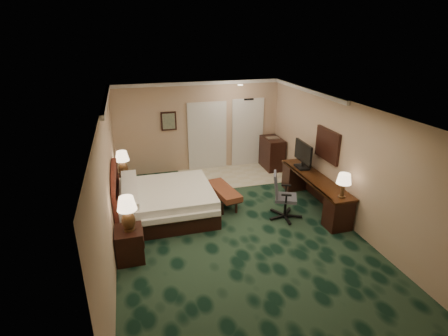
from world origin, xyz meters
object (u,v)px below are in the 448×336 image
object	(u,v)px
desk_chair	(286,196)
desk	(314,192)
nightstand_near	(130,244)
tv	(303,155)
nightstand_far	(126,185)
minibar	(272,153)
lamp_near	(128,214)
bed_bench	(223,196)
bed	(167,202)
lamp_far	(123,164)

from	to	relation	value
desk_chair	desk	bearing A→B (deg)	44.96
nightstand_near	tv	size ratio (longest dim) A/B	0.72
nightstand_near	nightstand_far	size ratio (longest dim) A/B	1.18
nightstand_far	minibar	distance (m)	4.53
desk	minibar	size ratio (longest dim) A/B	2.72
desk	minibar	bearing A→B (deg)	90.03
nightstand_near	lamp_near	world-z (taller)	lamp_near
tv	nightstand_far	bearing A→B (deg)	166.93
bed_bench	tv	distance (m)	2.27
bed	minibar	size ratio (longest dim) A/B	2.16
nightstand_near	desk_chair	bearing A→B (deg)	10.81
tv	desk_chair	xyz separation A→B (m)	(-0.89, -1.00, -0.56)
nightstand_far	bed_bench	xyz separation A→B (m)	(2.35, -1.18, -0.05)
desk	bed_bench	bearing A→B (deg)	161.60
tv	lamp_far	bearing A→B (deg)	166.48
bed	nightstand_near	xyz separation A→B (m)	(-0.88, -1.51, -0.02)
bed	desk	world-z (taller)	desk
nightstand_far	desk	world-z (taller)	desk
tv	bed	bearing A→B (deg)	-175.10
lamp_far	bed_bench	world-z (taller)	lamp_far
nightstand_far	desk_chair	size ratio (longest dim) A/B	0.49
minibar	nightstand_near	bearing A→B (deg)	-140.32
lamp_near	desk	bearing A→B (deg)	13.02
lamp_near	minibar	size ratio (longest dim) A/B	0.69
lamp_far	tv	xyz separation A→B (m)	(4.45, -1.27, 0.24)
bed	lamp_far	bearing A→B (deg)	123.31
tv	nightstand_near	bearing A→B (deg)	-156.90
nightstand_near	nightstand_far	xyz separation A→B (m)	(-0.04, 2.89, -0.05)
bed	desk_chair	bearing A→B (deg)	-17.76
bed	lamp_far	size ratio (longest dim) A/B	3.16
nightstand_near	tv	xyz separation A→B (m)	(4.40, 1.66, 0.79)
lamp_near	bed_bench	world-z (taller)	lamp_near
nightstand_far	tv	world-z (taller)	tv
desk_chair	minibar	bearing A→B (deg)	97.55
lamp_near	tv	bearing A→B (deg)	20.90
lamp_near	tv	world-z (taller)	tv
desk	desk_chair	xyz separation A→B (m)	(-0.91, -0.34, 0.17)
bed	desk_chair	world-z (taller)	desk_chair
lamp_near	minibar	world-z (taller)	lamp_near
lamp_far	bed_bench	bearing A→B (deg)	-27.30
nightstand_far	tv	bearing A→B (deg)	-15.45
lamp_far	nightstand_far	bearing A→B (deg)	-71.46
bed	minibar	xyz separation A→B (m)	(3.54, 2.16, 0.15)
desk	bed	bearing A→B (deg)	171.97
tv	bed_bench	bearing A→B (deg)	-178.96
lamp_near	lamp_far	size ratio (longest dim) A/B	1.01
nightstand_far	desk	size ratio (longest dim) A/B	0.20
bed_bench	bed	bearing A→B (deg)	178.35
bed_bench	tv	world-z (taller)	tv
nightstand_far	desk_chair	distance (m)	4.19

